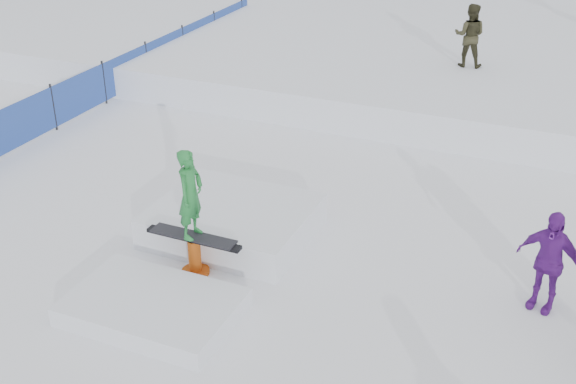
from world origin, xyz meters
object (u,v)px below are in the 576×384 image
at_px(safety_fence, 104,82).
at_px(walker_olive, 470,35).
at_px(spectator_purple, 548,261).
at_px(jib_rail_feature, 213,239).

height_order(safety_fence, walker_olive, walker_olive).
bearing_deg(spectator_purple, jib_rail_feature, -156.63).
bearing_deg(safety_fence, spectator_purple, -22.40).
distance_m(walker_olive, spectator_purple, 9.18).
bearing_deg(safety_fence, jib_rail_feature, -41.29).
height_order(safety_fence, jib_rail_feature, jib_rail_feature).
relative_size(safety_fence, jib_rail_feature, 3.64).
bearing_deg(walker_olive, spectator_purple, 103.15).
bearing_deg(spectator_purple, walker_olive, 124.11).
relative_size(walker_olive, jib_rail_feature, 0.36).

